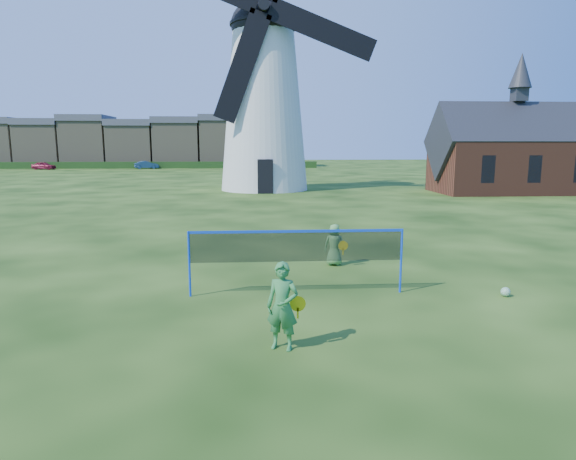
{
  "coord_description": "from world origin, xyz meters",
  "views": [
    {
      "loc": [
        -0.57,
        -11.05,
        3.5
      ],
      "look_at": [
        0.2,
        0.5,
        1.5
      ],
      "focal_mm": 30.77,
      "sensor_mm": 36.0,
      "label": 1
    }
  ],
  "objects_px": {
    "chapel": "(515,155)",
    "play_ball": "(506,292)",
    "badminton_net": "(297,247)",
    "player_girl": "(283,306)",
    "windmill": "(264,97)",
    "car_right": "(146,165)",
    "player_boy": "(334,245)",
    "car_left": "(44,166)"
  },
  "relations": [
    {
      "from": "badminton_net",
      "to": "player_girl",
      "type": "xyz_separation_m",
      "value": [
        -0.51,
        -3.16,
        -0.37
      ]
    },
    {
      "from": "badminton_net",
      "to": "play_ball",
      "type": "bearing_deg",
      "value": -5.92
    },
    {
      "from": "play_ball",
      "to": "chapel",
      "type": "bearing_deg",
      "value": 61.77
    },
    {
      "from": "car_left",
      "to": "player_girl",
      "type": "bearing_deg",
      "value": -144.68
    },
    {
      "from": "player_boy",
      "to": "car_left",
      "type": "distance_m",
      "value": 68.44
    },
    {
      "from": "badminton_net",
      "to": "player_girl",
      "type": "height_order",
      "value": "badminton_net"
    },
    {
      "from": "player_girl",
      "to": "car_left",
      "type": "bearing_deg",
      "value": 136.19
    },
    {
      "from": "windmill",
      "to": "chapel",
      "type": "bearing_deg",
      "value": -11.4
    },
    {
      "from": "player_boy",
      "to": "chapel",
      "type": "bearing_deg",
      "value": -114.67
    },
    {
      "from": "chapel",
      "to": "player_girl",
      "type": "bearing_deg",
      "value": -124.24
    },
    {
      "from": "badminton_net",
      "to": "car_right",
      "type": "bearing_deg",
      "value": 104.94
    },
    {
      "from": "car_left",
      "to": "car_right",
      "type": "relative_size",
      "value": 0.95
    },
    {
      "from": "player_boy",
      "to": "player_girl",
      "type": "bearing_deg",
      "value": 86.07
    },
    {
      "from": "chapel",
      "to": "player_girl",
      "type": "height_order",
      "value": "chapel"
    },
    {
      "from": "windmill",
      "to": "car_right",
      "type": "height_order",
      "value": "windmill"
    },
    {
      "from": "windmill",
      "to": "player_boy",
      "type": "relative_size",
      "value": 17.35
    },
    {
      "from": "chapel",
      "to": "car_left",
      "type": "height_order",
      "value": "chapel"
    },
    {
      "from": "play_ball",
      "to": "car_left",
      "type": "xyz_separation_m",
      "value": [
        -36.35,
        63.35,
        0.46
      ]
    },
    {
      "from": "car_right",
      "to": "windmill",
      "type": "bearing_deg",
      "value": -171.77
    },
    {
      "from": "player_boy",
      "to": "play_ball",
      "type": "bearing_deg",
      "value": 150.11
    },
    {
      "from": "player_boy",
      "to": "car_left",
      "type": "xyz_separation_m",
      "value": [
        -32.84,
        60.04,
        -0.05
      ]
    },
    {
      "from": "play_ball",
      "to": "player_girl",
      "type": "bearing_deg",
      "value": -153.73
    },
    {
      "from": "car_left",
      "to": "car_right",
      "type": "distance_m",
      "value": 14.37
    },
    {
      "from": "windmill",
      "to": "play_ball",
      "type": "xyz_separation_m",
      "value": [
        5.07,
        -28.52,
        -7.05
      ]
    },
    {
      "from": "player_girl",
      "to": "player_boy",
      "type": "xyz_separation_m",
      "value": [
        1.86,
        5.96,
        -0.16
      ]
    },
    {
      "from": "windmill",
      "to": "chapel",
      "type": "distance_m",
      "value": 19.26
    },
    {
      "from": "player_girl",
      "to": "badminton_net",
      "type": "bearing_deg",
      "value": 101.88
    },
    {
      "from": "windmill",
      "to": "car_right",
      "type": "distance_m",
      "value": 40.74
    },
    {
      "from": "windmill",
      "to": "chapel",
      "type": "height_order",
      "value": "windmill"
    },
    {
      "from": "windmill",
      "to": "player_girl",
      "type": "distance_m",
      "value": 31.83
    },
    {
      "from": "chapel",
      "to": "play_ball",
      "type": "distance_m",
      "value": 28.29
    },
    {
      "from": "play_ball",
      "to": "car_left",
      "type": "height_order",
      "value": "car_left"
    },
    {
      "from": "windmill",
      "to": "player_boy",
      "type": "distance_m",
      "value": 26.1
    },
    {
      "from": "badminton_net",
      "to": "player_girl",
      "type": "distance_m",
      "value": 3.22
    },
    {
      "from": "chapel",
      "to": "player_boy",
      "type": "height_order",
      "value": "chapel"
    },
    {
      "from": "car_left",
      "to": "car_right",
      "type": "height_order",
      "value": "car_right"
    },
    {
      "from": "windmill",
      "to": "car_left",
      "type": "xyz_separation_m",
      "value": [
        -31.28,
        34.83,
        -6.59
      ]
    },
    {
      "from": "car_left",
      "to": "badminton_net",
      "type": "bearing_deg",
      "value": -143.21
    },
    {
      "from": "chapel",
      "to": "play_ball",
      "type": "height_order",
      "value": "chapel"
    },
    {
      "from": "player_girl",
      "to": "player_boy",
      "type": "relative_size",
      "value": 1.26
    },
    {
      "from": "player_boy",
      "to": "car_right",
      "type": "distance_m",
      "value": 64.38
    },
    {
      "from": "badminton_net",
      "to": "windmill",
      "type": "bearing_deg",
      "value": 90.42
    }
  ]
}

